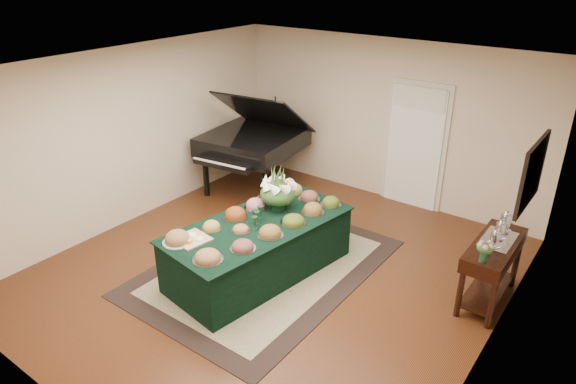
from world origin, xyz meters
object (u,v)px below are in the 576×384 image
Objects in this scene: buffet_table at (259,248)px; grand_piano at (253,141)px; floral_centerpiece at (278,189)px; mahogany_sideboard at (493,257)px.

buffet_table is 2.74m from grand_piano.
floral_centerpiece is 0.42× the size of mahogany_sideboard.
buffet_table is 0.82m from floral_centerpiece.
floral_centerpiece is at bearing -41.72° from grand_piano.
grand_piano is 1.64× the size of mahogany_sideboard.
buffet_table is at bearing -48.59° from grand_piano.
grand_piano is 4.49m from mahogany_sideboard.
grand_piano is (-1.73, 1.54, -0.12)m from floral_centerpiece.
buffet_table is 1.34× the size of grand_piano.
grand_piano reaches higher than floral_centerpiece.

